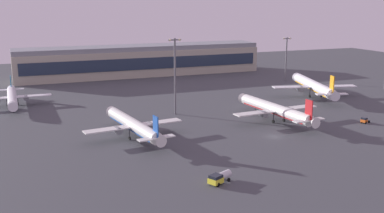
% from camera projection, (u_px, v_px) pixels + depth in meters
% --- Properties ---
extents(ground_plane, '(416.00, 416.00, 0.00)m').
position_uv_depth(ground_plane, '(274.00, 137.00, 139.74)').
color(ground_plane, '#424449').
extents(terminal_building, '(133.81, 22.40, 16.40)m').
position_uv_depth(terminal_building, '(141.00, 60.00, 254.34)').
color(terminal_building, '#B2AD99').
rests_on(terminal_building, ground).
extents(airplane_taxiway_distant, '(32.32, 41.48, 10.63)m').
position_uv_depth(airplane_taxiway_distant, '(276.00, 110.00, 156.99)').
color(airplane_taxiway_distant, silver).
rests_on(airplane_taxiway_distant, ground).
extents(airplane_mid_apron, '(30.85, 39.52, 10.14)m').
position_uv_depth(airplane_mid_apron, '(134.00, 125.00, 138.17)').
color(airplane_mid_apron, silver).
rests_on(airplane_mid_apron, ground).
extents(airplane_near_gate, '(35.97, 45.81, 11.97)m').
position_uv_depth(airplane_near_gate, '(314.00, 86.00, 197.66)').
color(airplane_near_gate, white).
rests_on(airplane_near_gate, ground).
extents(airplane_far_stand, '(29.47, 37.94, 9.76)m').
position_uv_depth(airplane_far_stand, '(12.00, 97.00, 178.88)').
color(airplane_far_stand, white).
rests_on(airplane_far_stand, ground).
extents(fuel_truck, '(6.58, 4.67, 2.35)m').
position_uv_depth(fuel_truck, '(220.00, 177.00, 103.89)').
color(fuel_truck, yellow).
rests_on(fuel_truck, ground).
extents(pushback_tug, '(3.45, 2.57, 2.05)m').
position_uv_depth(pushback_tug, '(364.00, 120.00, 154.72)').
color(pushback_tug, '#D85919').
rests_on(pushback_tug, ground).
extents(apron_light_east, '(4.80, 0.90, 22.19)m').
position_uv_depth(apron_light_east, '(286.00, 56.00, 235.58)').
color(apron_light_east, slate).
rests_on(apron_light_east, ground).
extents(apron_light_central, '(4.80, 0.90, 27.48)m').
position_uv_depth(apron_light_central, '(175.00, 72.00, 163.88)').
color(apron_light_central, slate).
rests_on(apron_light_central, ground).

